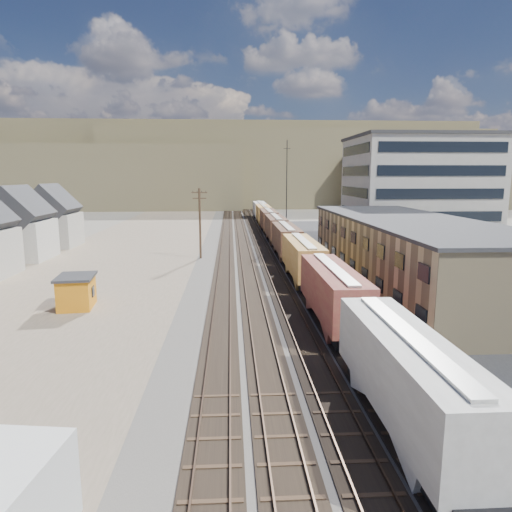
{
  "coord_description": "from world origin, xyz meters",
  "views": [
    {
      "loc": [
        -4.18,
        -22.69,
        11.72
      ],
      "look_at": [
        -1.41,
        26.7,
        3.0
      ],
      "focal_mm": 32.0,
      "sensor_mm": 36.0,
      "label": 1
    }
  ],
  "objects": [
    {
      "name": "parked_car_far",
      "position": [
        34.0,
        50.12,
        0.78
      ],
      "size": [
        2.18,
        4.7,
        1.56
      ],
      "primitive_type": "imported",
      "rotation": [
        0.0,
        0.0,
        0.07
      ],
      "color": "silver",
      "rests_on": "ground"
    },
    {
      "name": "ground",
      "position": [
        0.0,
        0.0,
        0.0
      ],
      "size": [
        300.0,
        300.0,
        0.0
      ],
      "primitive_type": "plane",
      "color": "#6B6356",
      "rests_on": "ground"
    },
    {
      "name": "office_tower",
      "position": [
        27.95,
        54.95,
        9.26
      ],
      "size": [
        22.6,
        18.6,
        18.45
      ],
      "color": "#9E998E",
      "rests_on": "ground"
    },
    {
      "name": "hills_north",
      "position": [
        0.17,
        167.92,
        14.1
      ],
      "size": [
        265.0,
        80.0,
        32.0
      ],
      "color": "brown",
      "rests_on": "ground"
    },
    {
      "name": "warehouse",
      "position": [
        14.98,
        25.0,
        3.65
      ],
      "size": [
        12.4,
        40.4,
        7.25
      ],
      "color": "tan",
      "rests_on": "ground"
    },
    {
      "name": "dirt_yard",
      "position": [
        -20.0,
        40.0,
        0.01
      ],
      "size": [
        24.0,
        180.0,
        0.03
      ],
      "primitive_type": "cube",
      "color": "#71634E",
      "rests_on": "ground"
    },
    {
      "name": "utility_pole_north",
      "position": [
        -8.5,
        42.0,
        5.3
      ],
      "size": [
        2.2,
        0.32,
        10.0
      ],
      "color": "#382619",
      "rests_on": "ground"
    },
    {
      "name": "parked_car_blue",
      "position": [
        27.54,
        57.67,
        0.79
      ],
      "size": [
        5.64,
        6.0,
        1.57
      ],
      "primitive_type": "imported",
      "rotation": [
        0.0,
        0.0,
        0.7
      ],
      "color": "navy",
      "rests_on": "ground"
    },
    {
      "name": "radio_mast",
      "position": [
        6.0,
        60.0,
        9.12
      ],
      "size": [
        1.2,
        0.16,
        18.0
      ],
      "color": "black",
      "rests_on": "ground"
    },
    {
      "name": "freight_train",
      "position": [
        3.8,
        49.62,
        2.79
      ],
      "size": [
        3.0,
        119.74,
        4.46
      ],
      "color": "black",
      "rests_on": "ground"
    },
    {
      "name": "asphalt_lot",
      "position": [
        22.0,
        35.0,
        0.02
      ],
      "size": [
        26.0,
        120.0,
        0.04
      ],
      "primitive_type": "cube",
      "color": "#232326",
      "rests_on": "ground"
    },
    {
      "name": "ballast_bed",
      "position": [
        0.0,
        50.0,
        0.03
      ],
      "size": [
        18.0,
        200.0,
        0.06
      ],
      "primitive_type": "cube",
      "color": "#4C4742",
      "rests_on": "ground"
    },
    {
      "name": "rail_tracks",
      "position": [
        -0.55,
        50.0,
        0.11
      ],
      "size": [
        11.4,
        200.0,
        0.24
      ],
      "color": "black",
      "rests_on": "ground"
    },
    {
      "name": "maintenance_shed",
      "position": [
        -18.02,
        17.76,
        1.52
      ],
      "size": [
        3.55,
        4.36,
        2.97
      ],
      "color": "orange",
      "rests_on": "ground"
    }
  ]
}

